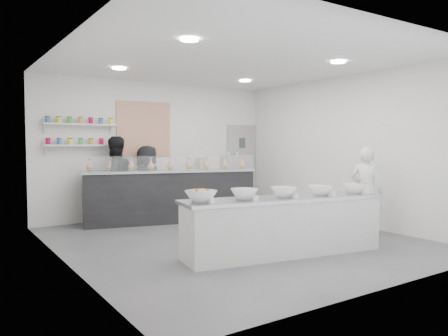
{
  "coord_description": "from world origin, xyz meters",
  "views": [
    {
      "loc": [
        -4.19,
        -6.03,
        1.64
      ],
      "look_at": [
        0.06,
        0.4,
        1.2
      ],
      "focal_mm": 35.0,
      "sensor_mm": 36.0,
      "label": 1
    }
  ],
  "objects_px": {
    "espresso_machine": "(233,164)",
    "woman_prep": "(367,191)",
    "staff_right": "(147,183)",
    "back_bar": "(170,196)",
    "espresso_ledge": "(221,191)",
    "staff_left": "(114,180)",
    "prep_counter": "(284,226)"
  },
  "relations": [
    {
      "from": "espresso_machine",
      "to": "staff_right",
      "type": "distance_m",
      "value": 2.38
    },
    {
      "from": "woman_prep",
      "to": "staff_right",
      "type": "distance_m",
      "value": 4.45
    },
    {
      "from": "back_bar",
      "to": "prep_counter",
      "type": "bearing_deg",
      "value": -72.37
    },
    {
      "from": "staff_left",
      "to": "staff_right",
      "type": "height_order",
      "value": "staff_left"
    },
    {
      "from": "staff_right",
      "to": "woman_prep",
      "type": "bearing_deg",
      "value": 102.27
    },
    {
      "from": "prep_counter",
      "to": "woman_prep",
      "type": "height_order",
      "value": "woman_prep"
    },
    {
      "from": "woman_prep",
      "to": "staff_right",
      "type": "xyz_separation_m",
      "value": [
        -2.63,
        3.59,
        0.0
      ]
    },
    {
      "from": "prep_counter",
      "to": "staff_left",
      "type": "distance_m",
      "value": 4.02
    },
    {
      "from": "back_bar",
      "to": "staff_left",
      "type": "height_order",
      "value": "staff_left"
    },
    {
      "from": "espresso_machine",
      "to": "woman_prep",
      "type": "bearing_deg",
      "value": -85.65
    },
    {
      "from": "back_bar",
      "to": "espresso_machine",
      "type": "relative_size",
      "value": 7.13
    },
    {
      "from": "espresso_ledge",
      "to": "woman_prep",
      "type": "height_order",
      "value": "woman_prep"
    },
    {
      "from": "espresso_ledge",
      "to": "staff_right",
      "type": "distance_m",
      "value": 2.03
    },
    {
      "from": "espresso_machine",
      "to": "woman_prep",
      "type": "height_order",
      "value": "woman_prep"
    },
    {
      "from": "prep_counter",
      "to": "back_bar",
      "type": "xyz_separation_m",
      "value": [
        -0.2,
        3.32,
        0.12
      ]
    },
    {
      "from": "woman_prep",
      "to": "staff_left",
      "type": "relative_size",
      "value": 0.89
    },
    {
      "from": "prep_counter",
      "to": "staff_right",
      "type": "height_order",
      "value": "staff_right"
    },
    {
      "from": "back_bar",
      "to": "woman_prep",
      "type": "height_order",
      "value": "woman_prep"
    },
    {
      "from": "espresso_ledge",
      "to": "woman_prep",
      "type": "xyz_separation_m",
      "value": [
        0.64,
        -3.77,
        0.32
      ]
    },
    {
      "from": "espresso_ledge",
      "to": "staff_left",
      "type": "relative_size",
      "value": 0.72
    },
    {
      "from": "espresso_ledge",
      "to": "staff_right",
      "type": "bearing_deg",
      "value": -174.85
    },
    {
      "from": "espresso_machine",
      "to": "staff_right",
      "type": "bearing_deg",
      "value": -175.61
    },
    {
      "from": "back_bar",
      "to": "woman_prep",
      "type": "bearing_deg",
      "value": -38.87
    },
    {
      "from": "staff_right",
      "to": "espresso_ledge",
      "type": "bearing_deg",
      "value": 161.17
    },
    {
      "from": "back_bar",
      "to": "espresso_machine",
      "type": "height_order",
      "value": "espresso_machine"
    },
    {
      "from": "prep_counter",
      "to": "woman_prep",
      "type": "bearing_deg",
      "value": 15.69
    },
    {
      "from": "staff_right",
      "to": "prep_counter",
      "type": "bearing_deg",
      "value": 73.51
    },
    {
      "from": "woman_prep",
      "to": "espresso_ledge",
      "type": "bearing_deg",
      "value": -12.12
    },
    {
      "from": "espresso_machine",
      "to": "staff_left",
      "type": "bearing_deg",
      "value": -176.64
    },
    {
      "from": "espresso_machine",
      "to": "back_bar",
      "type": "bearing_deg",
      "value": -161.89
    },
    {
      "from": "back_bar",
      "to": "espresso_machine",
      "type": "bearing_deg",
      "value": 32.33
    },
    {
      "from": "back_bar",
      "to": "staff_left",
      "type": "bearing_deg",
      "value": 168.68
    }
  ]
}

